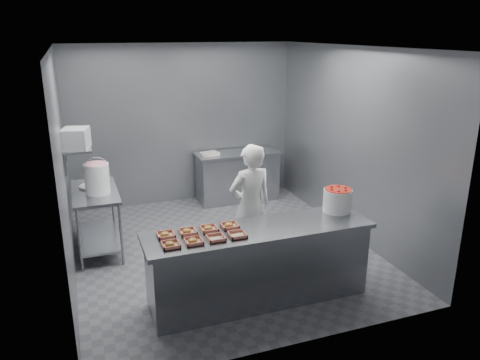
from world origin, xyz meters
The scene contains 24 objects.
floor centered at (0.00, 0.00, 0.00)m, with size 4.50×4.50×0.00m, color #4C4C51.
ceiling centered at (0.00, 0.00, 2.80)m, with size 4.50×4.50×0.00m, color white.
wall_back centered at (0.00, 2.25, 1.40)m, with size 4.00×0.04×2.80m, color slate.
wall_left centered at (-2.00, 0.00, 1.40)m, with size 0.04×4.50×2.80m, color slate.
wall_right centered at (2.00, 0.00, 1.40)m, with size 0.04×4.50×2.80m, color slate.
service_counter centered at (0.00, -1.35, 0.45)m, with size 2.60×0.70×0.90m.
prep_table centered at (-1.65, 0.60, 0.59)m, with size 0.60×1.20×0.90m.
back_counter centered at (0.90, 1.90, 0.45)m, with size 1.50×0.60×0.90m.
wall_shelf centered at (-1.82, 0.60, 1.55)m, with size 0.35×0.90×0.03m, color slate.
tray_0 centered at (-1.03, -1.48, 0.92)m, with size 0.19×0.18×0.06m.
tray_1 centered at (-0.79, -1.48, 0.92)m, with size 0.19×0.18×0.06m.
tray_2 centered at (-0.55, -1.48, 0.92)m, with size 0.19×0.18×0.04m.
tray_3 centered at (-0.31, -1.48, 0.92)m, with size 0.19×0.18×0.04m.
tray_4 centered at (-1.03, -1.22, 0.92)m, with size 0.19×0.18×0.06m.
tray_5 centered at (-0.79, -1.22, 0.92)m, with size 0.19×0.18×0.06m.
tray_6 centered at (-0.55, -1.22, 0.92)m, with size 0.19×0.18×0.06m.
tray_7 centered at (-0.31, -1.22, 0.92)m, with size 0.19×0.18×0.06m.
worker centered at (0.22, -0.50, 0.82)m, with size 0.60×0.39×1.65m, color white.
strawberry_tub centered at (1.08, -1.20, 1.05)m, with size 0.34×0.34×0.29m.
glaze_bucket centered at (-1.61, 0.47, 1.12)m, with size 0.34×0.33×0.50m.
bucket_lid centered at (-1.69, 0.78, 0.91)m, with size 0.32×0.32×0.03m, color white.
rag centered at (-1.67, 0.76, 0.91)m, with size 0.15×0.13×0.02m, color #CCB28C.
appliance centered at (-1.82, 0.36, 1.70)m, with size 0.31×0.35×0.26m, color gray.
paper_stack centered at (0.38, 1.90, 0.92)m, with size 0.30×0.22×0.05m, color silver.
Camera 1 is at (-1.84, -5.78, 3.01)m, focal length 35.00 mm.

